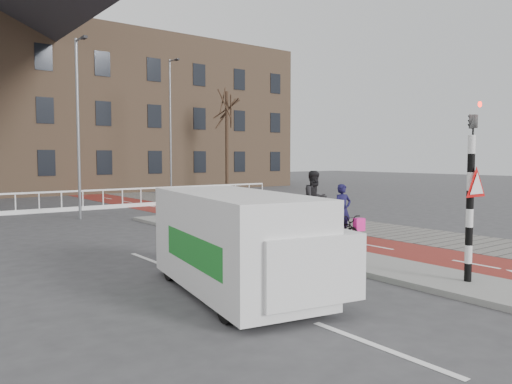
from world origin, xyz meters
TOP-DOWN VIEW (x-y plane):
  - ground at (0.00, 0.00)m, footprint 120.00×120.00m
  - bike_lane at (1.50, 10.00)m, footprint 2.50×60.00m
  - sidewalk at (4.30, 10.00)m, footprint 3.00×60.00m
  - curb_island at (-0.70, 4.00)m, footprint 1.80×16.00m
  - traffic_signal at (-0.60, -2.02)m, footprint 0.80×0.80m
  - bollard at (-0.39, 2.89)m, footprint 0.12×0.12m
  - cyclist_near at (1.12, 2.95)m, footprint 0.94×1.76m
  - cyclist_far at (1.60, 4.63)m, footprint 0.98×2.04m
  - van at (-4.54, 0.42)m, footprint 2.57×4.69m
  - railing at (-5.00, 17.00)m, footprint 28.00×0.10m
  - tree_right at (10.71, 23.44)m, footprint 0.25×0.25m
  - streetlight_near at (-3.20, 13.67)m, footprint 0.12×0.12m
  - streetlight_right at (5.28, 21.87)m, footprint 0.12×0.12m

SIDE VIEW (x-z plane):
  - ground at x=0.00m, z-range 0.00..0.00m
  - bike_lane at x=1.50m, z-range 0.00..0.01m
  - sidewalk at x=4.30m, z-range 0.00..0.01m
  - curb_island at x=-0.70m, z-range 0.00..0.12m
  - railing at x=-5.00m, z-range -0.19..0.80m
  - bollard at x=-0.39m, z-range 0.12..0.97m
  - cyclist_near at x=1.12m, z-range -0.28..1.48m
  - cyclist_far at x=1.60m, z-range -0.17..1.95m
  - van at x=-4.54m, z-range 0.05..1.96m
  - traffic_signal at x=-0.60m, z-range 0.15..3.83m
  - tree_right at x=10.71m, z-range 0.00..7.37m
  - streetlight_near at x=-3.20m, z-range 0.00..7.39m
  - streetlight_right at x=5.28m, z-range 0.00..8.78m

